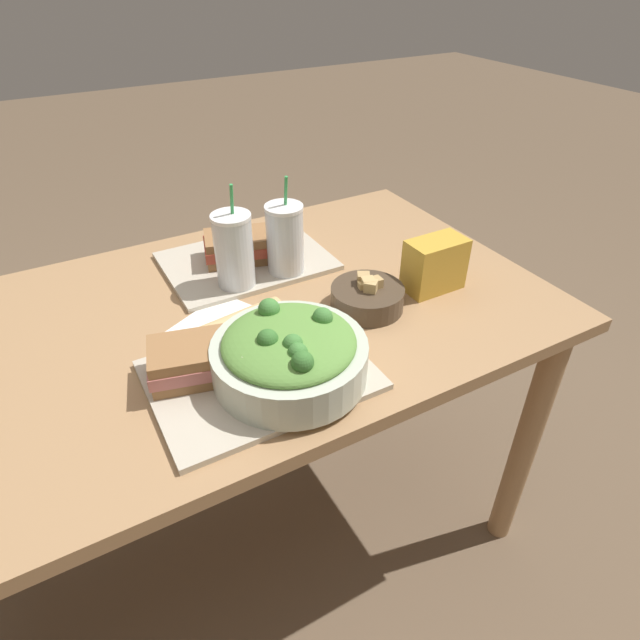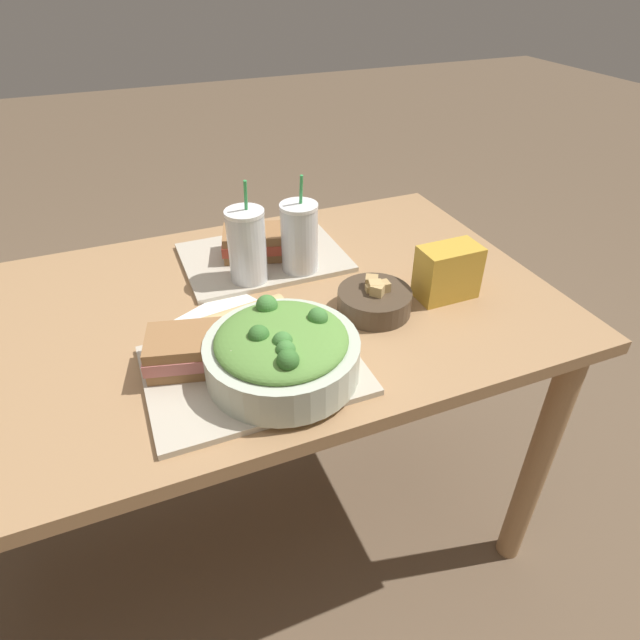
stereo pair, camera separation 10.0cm
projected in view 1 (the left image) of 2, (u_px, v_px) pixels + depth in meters
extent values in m
plane|color=brown|center=(239.00, 537.00, 1.53)|extent=(12.00, 12.00, 0.00)
cube|color=#A37A51|center=(207.00, 326.00, 1.10)|extent=(1.45, 0.80, 0.03)
cylinder|color=#A37A51|center=(526.00, 443.00, 1.34)|extent=(0.06, 0.06, 0.73)
cylinder|color=#A37A51|center=(373.00, 309.00, 1.83)|extent=(0.06, 0.06, 0.73)
cube|color=#BCB29E|center=(260.00, 375.00, 0.94)|extent=(0.38, 0.28, 0.01)
cube|color=#BCB29E|center=(247.00, 261.00, 1.28)|extent=(0.38, 0.28, 0.01)
cylinder|color=beige|center=(290.00, 360.00, 0.91)|extent=(0.27, 0.27, 0.07)
ellipsoid|color=#5B8E3D|center=(289.00, 342.00, 0.89)|extent=(0.23, 0.23, 0.05)
sphere|color=#38702D|center=(268.00, 340.00, 0.86)|extent=(0.04, 0.04, 0.04)
sphere|color=#427F38|center=(293.00, 344.00, 0.86)|extent=(0.03, 0.03, 0.03)
sphere|color=#38702D|center=(303.00, 362.00, 0.82)|extent=(0.04, 0.04, 0.04)
sphere|color=#427F38|center=(269.00, 309.00, 0.93)|extent=(0.04, 0.04, 0.04)
sphere|color=#427F38|center=(323.00, 318.00, 0.92)|extent=(0.04, 0.04, 0.04)
sphere|color=#427F38|center=(298.00, 352.00, 0.84)|extent=(0.03, 0.03, 0.03)
cube|color=beige|center=(301.00, 339.00, 0.89)|extent=(0.04, 0.04, 0.01)
cube|color=beige|center=(257.00, 355.00, 0.85)|extent=(0.05, 0.05, 0.01)
cube|color=beige|center=(271.00, 347.00, 0.87)|extent=(0.05, 0.06, 0.01)
cylinder|color=#473828|center=(367.00, 298.00, 1.11)|extent=(0.15, 0.15, 0.05)
cylinder|color=brown|center=(368.00, 290.00, 1.10)|extent=(0.14, 0.14, 0.01)
cube|color=tan|center=(371.00, 287.00, 1.09)|extent=(0.04, 0.04, 0.03)
cube|color=tan|center=(363.00, 286.00, 1.10)|extent=(0.02, 0.02, 0.02)
cube|color=tan|center=(376.00, 283.00, 1.10)|extent=(0.02, 0.02, 0.02)
cube|color=tan|center=(363.00, 279.00, 1.11)|extent=(0.03, 0.03, 0.03)
cube|color=tan|center=(368.00, 284.00, 1.09)|extent=(0.03, 0.03, 0.03)
cube|color=olive|center=(196.00, 370.00, 0.93)|extent=(0.17, 0.13, 0.02)
cube|color=#C1706B|center=(194.00, 360.00, 0.92)|extent=(0.17, 0.14, 0.02)
cube|color=olive|center=(192.00, 350.00, 0.90)|extent=(0.17, 0.13, 0.02)
cylinder|color=tan|center=(242.00, 326.00, 1.00)|extent=(0.18, 0.08, 0.06)
cylinder|color=beige|center=(278.00, 311.00, 1.05)|extent=(0.01, 0.05, 0.05)
cube|color=olive|center=(240.00, 255.00, 1.27)|extent=(0.17, 0.14, 0.02)
cube|color=#C64C38|center=(239.00, 246.00, 1.26)|extent=(0.18, 0.14, 0.02)
cube|color=olive|center=(238.00, 238.00, 1.25)|extent=(0.17, 0.14, 0.02)
cylinder|color=silver|center=(234.00, 252.00, 1.14)|extent=(0.08, 0.08, 0.16)
cylinder|color=black|center=(235.00, 256.00, 1.14)|extent=(0.07, 0.07, 0.13)
cylinder|color=white|center=(230.00, 217.00, 1.09)|extent=(0.08, 0.08, 0.01)
cylinder|color=green|center=(232.00, 201.00, 1.08)|extent=(0.01, 0.02, 0.07)
cylinder|color=silver|center=(285.00, 241.00, 1.19)|extent=(0.08, 0.08, 0.15)
cylinder|color=maroon|center=(285.00, 244.00, 1.19)|extent=(0.07, 0.07, 0.12)
cylinder|color=white|center=(284.00, 207.00, 1.14)|extent=(0.08, 0.08, 0.01)
cylinder|color=green|center=(286.00, 192.00, 1.13)|extent=(0.01, 0.02, 0.07)
cube|color=gold|center=(435.00, 265.00, 1.16)|extent=(0.13, 0.07, 0.12)
cube|color=white|center=(216.00, 322.00, 1.08)|extent=(0.21, 0.19, 0.00)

